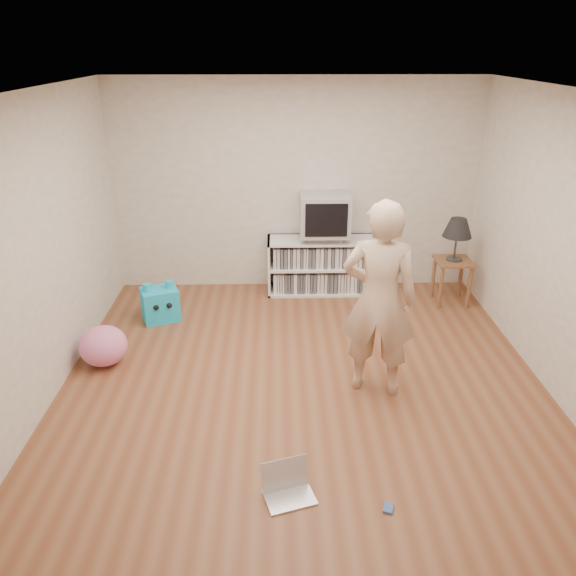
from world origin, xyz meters
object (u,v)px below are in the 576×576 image
(crt_tv, at_px, (325,214))
(table_lamp, at_px, (458,229))
(side_table, at_px, (452,270))
(plush_pink, at_px, (103,346))
(media_unit, at_px, (323,265))
(person, at_px, (379,300))
(dvd_deck, at_px, (324,236))
(plush_blue, at_px, (160,304))
(laptop, at_px, (287,486))

(crt_tv, relative_size, table_lamp, 1.17)
(side_table, xyz_separation_m, plush_pink, (-3.83, -1.37, -0.22))
(side_table, bearing_deg, media_unit, 165.85)
(person, bearing_deg, table_lamp, -108.75)
(dvd_deck, bearing_deg, side_table, -13.60)
(dvd_deck, distance_m, plush_pink, 2.94)
(crt_tv, height_order, plush_blue, crt_tv)
(table_lamp, distance_m, plush_blue, 3.56)
(side_table, height_order, laptop, side_table)
(media_unit, distance_m, person, 2.32)
(crt_tv, relative_size, laptop, 1.48)
(media_unit, bearing_deg, person, -82.40)
(dvd_deck, xyz_separation_m, laptop, (-0.52, -3.54, -0.67))
(crt_tv, height_order, laptop, crt_tv)
(media_unit, height_order, crt_tv, crt_tv)
(media_unit, bearing_deg, dvd_deck, -90.00)
(crt_tv, xyz_separation_m, plush_blue, (-1.93, -0.77, -0.82))
(side_table, relative_size, person, 0.31)
(crt_tv, height_order, plush_pink, crt_tv)
(plush_blue, bearing_deg, table_lamp, -14.84)
(media_unit, bearing_deg, laptop, -98.39)
(side_table, relative_size, plush_pink, 1.18)
(crt_tv, distance_m, table_lamp, 1.58)
(side_table, xyz_separation_m, laptop, (-2.05, -3.17, -0.35))
(plush_blue, bearing_deg, plush_pink, -132.68)
(side_table, xyz_separation_m, plush_blue, (-3.46, -0.40, -0.22))
(crt_tv, bearing_deg, table_lamp, -13.48)
(dvd_deck, bearing_deg, plush_pink, -142.91)
(laptop, distance_m, plush_blue, 3.10)
(table_lamp, distance_m, person, 2.22)
(plush_blue, height_order, plush_pink, plush_blue)
(laptop, bearing_deg, plush_pink, 117.53)
(media_unit, height_order, plush_pink, media_unit)
(media_unit, distance_m, plush_blue, 2.09)
(person, relative_size, plush_blue, 3.71)
(table_lamp, height_order, plush_pink, table_lamp)
(side_table, bearing_deg, table_lamp, 0.00)
(side_table, distance_m, plush_pink, 4.08)
(crt_tv, bearing_deg, media_unit, 90.00)
(dvd_deck, height_order, laptop, dvd_deck)
(table_lamp, relative_size, person, 0.29)
(crt_tv, distance_m, laptop, 3.70)
(dvd_deck, bearing_deg, person, -82.35)
(dvd_deck, distance_m, crt_tv, 0.29)
(laptop, height_order, plush_pink, plush_pink)
(table_lamp, height_order, plush_blue, table_lamp)
(media_unit, xyz_separation_m, dvd_deck, (0.00, -0.02, 0.39))
(laptop, bearing_deg, person, 40.89)
(dvd_deck, height_order, plush_blue, dvd_deck)
(crt_tv, distance_m, person, 2.24)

